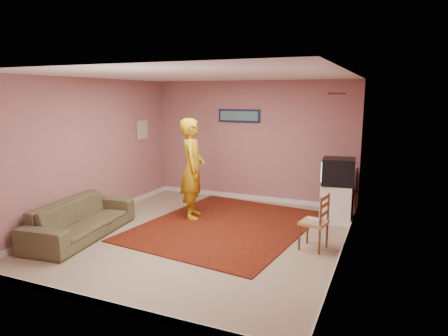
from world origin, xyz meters
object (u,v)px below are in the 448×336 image
at_px(chair_a, 344,186).
at_px(chair_b, 314,216).
at_px(tv_cabinet, 337,203).
at_px(sofa, 81,219).
at_px(crt_tv, 338,172).
at_px(person, 192,169).

xyz_separation_m(chair_a, chair_b, (-0.19, -2.06, -0.03)).
bearing_deg(chair_a, tv_cabinet, -76.33).
height_order(tv_cabinet, chair_b, chair_b).
height_order(chair_a, chair_b, chair_a).
bearing_deg(tv_cabinet, sofa, -146.76).
distance_m(tv_cabinet, chair_a, 0.61).
bearing_deg(crt_tv, tv_cabinet, 0.00).
height_order(tv_cabinet, sofa, tv_cabinet).
bearing_deg(sofa, tv_cabinet, -63.40).
distance_m(tv_cabinet, sofa, 4.48).
xyz_separation_m(crt_tv, sofa, (-3.74, -2.46, -0.63)).
relative_size(crt_tv, chair_b, 1.31).
distance_m(chair_a, person, 2.96).
height_order(chair_b, sofa, chair_b).
relative_size(crt_tv, sofa, 0.29).
height_order(crt_tv, person, person).
relative_size(tv_cabinet, sofa, 0.33).
bearing_deg(chair_b, tv_cabinet, -175.57).
distance_m(tv_cabinet, crt_tv, 0.59).
relative_size(chair_a, person, 0.27).
bearing_deg(crt_tv, sofa, -151.81).
relative_size(tv_cabinet, chair_a, 1.35).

